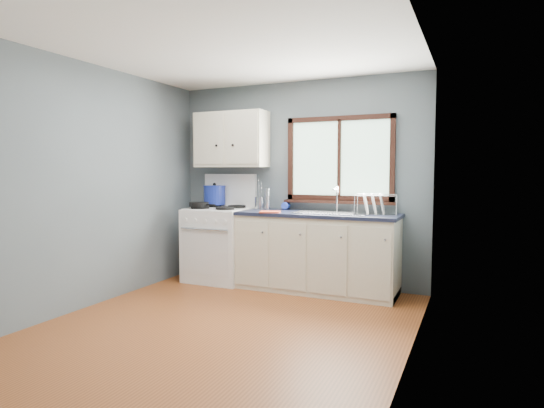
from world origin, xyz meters
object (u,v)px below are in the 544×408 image
at_px(base_cabinets, 317,256).
at_px(utensil_crock, 259,203).
at_px(gas_range, 219,242).
at_px(stockpot, 215,195).
at_px(sink, 332,218).
at_px(dish_rack, 375,209).
at_px(thermos, 267,199).
at_px(skillet, 199,204).

height_order(base_cabinets, utensil_crock, utensil_crock).
bearing_deg(base_cabinets, utensil_crock, 167.12).
bearing_deg(gas_range, stockpot, 135.27).
bearing_deg(base_cabinets, stockpot, 174.53).
height_order(gas_range, sink, gas_range).
height_order(gas_range, stockpot, gas_range).
distance_m(utensil_crock, dish_rack, 1.51).
distance_m(gas_range, stockpot, 0.64).
height_order(thermos, dish_rack, thermos).
bearing_deg(dish_rack, utensil_crock, 164.91).
distance_m(base_cabinets, stockpot, 1.62).
height_order(sink, skillet, sink).
bearing_deg(skillet, base_cabinets, 10.25).
height_order(stockpot, thermos, stockpot).
bearing_deg(dish_rack, skillet, 176.94).
xyz_separation_m(skillet, stockpot, (0.03, 0.32, 0.10)).
xyz_separation_m(base_cabinets, utensil_crock, (-0.83, 0.19, 0.59)).
bearing_deg(base_cabinets, thermos, 172.92).
distance_m(stockpot, thermos, 0.79).
relative_size(base_cabinets, sink, 2.20).
distance_m(gas_range, skillet, 0.55).
bearing_deg(sink, skillet, -173.76).
bearing_deg(stockpot, skillet, -94.66).
distance_m(thermos, dish_rack, 1.35).
height_order(gas_range, dish_rack, gas_range).
height_order(skillet, stockpot, stockpot).
bearing_deg(base_cabinets, dish_rack, 0.40).
relative_size(base_cabinets, dish_rack, 3.69).
bearing_deg(thermos, base_cabinets, -7.08).
height_order(skillet, utensil_crock, utensil_crock).
height_order(sink, dish_rack, sink).
bearing_deg(sink, gas_range, -179.29).
bearing_deg(stockpot, dish_rack, -3.64).
bearing_deg(skillet, dish_rack, 8.22).
relative_size(stockpot, thermos, 1.28).
xyz_separation_m(gas_range, base_cabinets, (1.31, 0.02, -0.08)).
xyz_separation_m(stockpot, thermos, (0.79, -0.06, -0.03)).
distance_m(base_cabinets, skillet, 1.61).
height_order(utensil_crock, dish_rack, utensil_crock).
bearing_deg(utensil_crock, dish_rack, -7.06).
relative_size(skillet, thermos, 1.40).
distance_m(base_cabinets, utensil_crock, 1.04).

